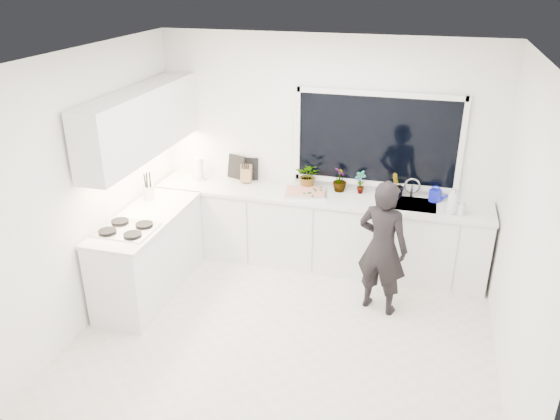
% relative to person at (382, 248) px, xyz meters
% --- Properties ---
extents(floor, '(4.00, 3.50, 0.02)m').
position_rel_person_xyz_m(floor, '(-0.83, -0.67, -0.74)').
color(floor, beige).
rests_on(floor, ground).
extents(wall_back, '(4.00, 0.02, 2.70)m').
position_rel_person_xyz_m(wall_back, '(-0.83, 1.09, 0.62)').
color(wall_back, white).
rests_on(wall_back, ground).
extents(wall_left, '(0.02, 3.50, 2.70)m').
position_rel_person_xyz_m(wall_left, '(-2.84, -0.67, 0.62)').
color(wall_left, white).
rests_on(wall_left, ground).
extents(wall_right, '(0.02, 3.50, 2.70)m').
position_rel_person_xyz_m(wall_right, '(1.18, -0.67, 0.62)').
color(wall_right, white).
rests_on(wall_right, ground).
extents(ceiling, '(4.00, 3.50, 0.02)m').
position_rel_person_xyz_m(ceiling, '(-0.83, -0.67, 1.98)').
color(ceiling, white).
rests_on(ceiling, wall_back).
extents(window, '(1.80, 0.02, 1.00)m').
position_rel_person_xyz_m(window, '(-0.23, 1.06, 0.82)').
color(window, black).
rests_on(window, wall_back).
extents(base_cabinets_back, '(3.92, 0.58, 0.88)m').
position_rel_person_xyz_m(base_cabinets_back, '(-0.83, 0.78, -0.29)').
color(base_cabinets_back, white).
rests_on(base_cabinets_back, floor).
extents(base_cabinets_left, '(0.58, 1.60, 0.88)m').
position_rel_person_xyz_m(base_cabinets_left, '(-2.50, -0.32, -0.29)').
color(base_cabinets_left, white).
rests_on(base_cabinets_left, floor).
extents(countertop_back, '(3.94, 0.62, 0.04)m').
position_rel_person_xyz_m(countertop_back, '(-0.83, 0.77, 0.17)').
color(countertop_back, silver).
rests_on(countertop_back, base_cabinets_back).
extents(countertop_left, '(0.62, 1.60, 0.04)m').
position_rel_person_xyz_m(countertop_left, '(-2.50, -0.32, 0.17)').
color(countertop_left, silver).
rests_on(countertop_left, base_cabinets_left).
extents(upper_cabinets, '(0.34, 2.10, 0.70)m').
position_rel_person_xyz_m(upper_cabinets, '(-2.62, 0.03, 1.12)').
color(upper_cabinets, white).
rests_on(upper_cabinets, wall_left).
extents(sink, '(0.58, 0.42, 0.14)m').
position_rel_person_xyz_m(sink, '(0.22, 0.78, 0.14)').
color(sink, silver).
rests_on(sink, countertop_back).
extents(faucet, '(0.03, 0.03, 0.22)m').
position_rel_person_xyz_m(faucet, '(0.22, 0.98, 0.30)').
color(faucet, silver).
rests_on(faucet, countertop_back).
extents(stovetop, '(0.56, 0.48, 0.03)m').
position_rel_person_xyz_m(stovetop, '(-2.52, -0.67, 0.20)').
color(stovetop, black).
rests_on(stovetop, countertop_left).
extents(person, '(0.61, 0.49, 1.47)m').
position_rel_person_xyz_m(person, '(0.00, 0.00, 0.00)').
color(person, black).
rests_on(person, floor).
extents(pizza_tray, '(0.55, 0.45, 0.03)m').
position_rel_person_xyz_m(pizza_tray, '(-0.99, 0.75, 0.20)').
color(pizza_tray, silver).
rests_on(pizza_tray, countertop_back).
extents(pizza, '(0.50, 0.40, 0.01)m').
position_rel_person_xyz_m(pizza, '(-0.99, 0.75, 0.22)').
color(pizza, red).
rests_on(pizza, pizza_tray).
extents(watering_can, '(0.16, 0.16, 0.13)m').
position_rel_person_xyz_m(watering_can, '(0.48, 0.94, 0.25)').
color(watering_can, '#151CC8').
rests_on(watering_can, countertop_back).
extents(paper_towel_roll, '(0.12, 0.12, 0.26)m').
position_rel_person_xyz_m(paper_towel_roll, '(-2.38, 0.88, 0.32)').
color(paper_towel_roll, white).
rests_on(paper_towel_roll, countertop_back).
extents(knife_block, '(0.14, 0.11, 0.22)m').
position_rel_person_xyz_m(knife_block, '(-1.77, 0.92, 0.30)').
color(knife_block, '#A3794C').
rests_on(knife_block, countertop_back).
extents(utensil_crock, '(0.17, 0.17, 0.16)m').
position_rel_person_xyz_m(utensil_crock, '(-2.68, 0.13, 0.27)').
color(utensil_crock, '#B8B8BD').
rests_on(utensil_crock, countertop_left).
extents(picture_frame_large, '(0.22, 0.06, 0.28)m').
position_rel_person_xyz_m(picture_frame_large, '(-1.77, 1.02, 0.33)').
color(picture_frame_large, black).
rests_on(picture_frame_large, countertop_back).
extents(picture_frame_small, '(0.24, 0.10, 0.30)m').
position_rel_person_xyz_m(picture_frame_small, '(-1.94, 1.02, 0.34)').
color(picture_frame_small, black).
rests_on(picture_frame_small, countertop_back).
extents(herb_plants, '(1.30, 0.26, 0.32)m').
position_rel_person_xyz_m(herb_plants, '(-0.72, 0.94, 0.34)').
color(herb_plants, '#26662D').
rests_on(herb_plants, countertop_back).
extents(soap_bottles, '(0.23, 0.14, 0.31)m').
position_rel_person_xyz_m(soap_bottles, '(0.68, 0.63, 0.33)').
color(soap_bottles, '#D8BF66').
rests_on(soap_bottles, countertop_back).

